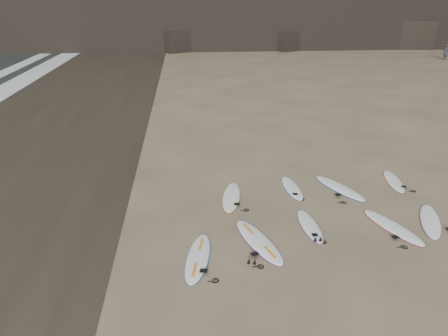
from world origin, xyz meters
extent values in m
plane|color=#897559|center=(0.00, 0.00, 0.00)|extent=(240.00, 240.00, 0.00)
cube|color=#383026|center=(-13.00, 10.00, 0.00)|extent=(12.00, 200.00, 0.01)
cube|color=black|center=(8.00, 45.00, 1.16)|extent=(4.23, 4.46, 2.33)
cube|color=black|center=(25.00, 46.00, 1.80)|extent=(5.95, 5.19, 3.59)
cube|color=black|center=(-6.00, 45.00, 1.25)|extent=(4.49, 4.76, 2.49)
ellipsoid|color=white|center=(-4.64, -1.27, 0.05)|extent=(1.06, 2.62, 0.09)
ellipsoid|color=white|center=(-2.80, -0.57, 0.05)|extent=(1.48, 2.86, 0.10)
ellipsoid|color=white|center=(-1.00, 0.21, 0.04)|extent=(0.58, 2.21, 0.08)
ellipsoid|color=white|center=(1.62, -0.10, 0.05)|extent=(1.42, 2.63, 0.09)
ellipsoid|color=white|center=(3.02, 0.17, 0.04)|extent=(1.53, 2.51, 0.09)
ellipsoid|color=white|center=(-3.28, 2.57, 0.05)|extent=(1.04, 2.58, 0.09)
ellipsoid|color=white|center=(-0.89, 3.13, 0.04)|extent=(0.64, 2.25, 0.08)
ellipsoid|color=white|center=(0.93, 2.95, 0.05)|extent=(1.63, 2.68, 0.10)
ellipsoid|color=white|center=(3.29, 3.40, 0.04)|extent=(0.90, 2.28, 0.08)
imported|color=#232227|center=(23.84, 34.98, 0.86)|extent=(0.71, 0.56, 1.71)
camera|label=1|loc=(-4.86, -11.76, 7.02)|focal=35.00mm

